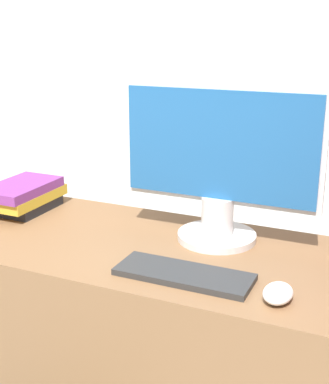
% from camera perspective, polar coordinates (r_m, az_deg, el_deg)
% --- Properties ---
extents(desk, '(1.39, 0.56, 0.77)m').
position_cam_1_polar(desk, '(1.74, -2.83, -17.20)').
color(desk, brown).
rests_on(desk, ground_plane).
extents(monitor, '(0.58, 0.23, 0.45)m').
position_cam_1_polar(monitor, '(1.51, 5.86, 2.99)').
color(monitor, silver).
rests_on(monitor, desk).
extents(keyboard, '(0.34, 0.13, 0.02)m').
position_cam_1_polar(keyboard, '(1.34, 2.09, -8.78)').
color(keyboard, '#2D2D2D').
rests_on(keyboard, desk).
extents(mouse, '(0.07, 0.10, 0.04)m').
position_cam_1_polar(mouse, '(1.26, 12.00, -10.51)').
color(mouse, white).
rests_on(mouse, desk).
extents(book_stack, '(0.17, 0.28, 0.10)m').
position_cam_1_polar(book_stack, '(1.86, -14.82, -0.41)').
color(book_stack, '#232328').
rests_on(book_stack, desk).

